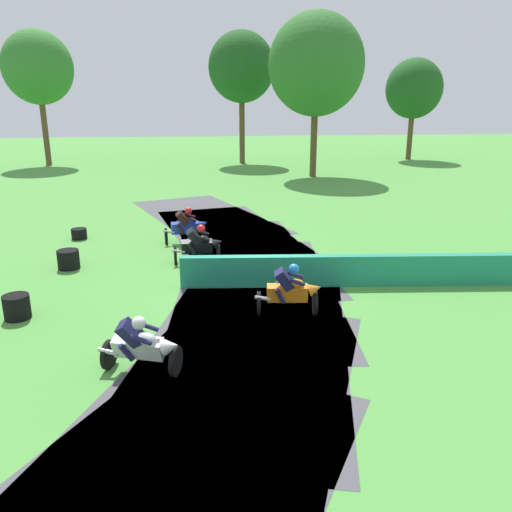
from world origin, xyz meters
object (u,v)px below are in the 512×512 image
tire_stack_mid_a (17,307)px  tire_stack_far (79,234)px  motorcycle_fourth_blue (187,226)px  motorcycle_chase_orange (290,291)px  motorcycle_lead_white (142,345)px  motorcycle_trailing_black (199,245)px  tire_stack_mid_b (68,259)px

tire_stack_mid_a → tire_stack_far: size_ratio=1.10×
motorcycle_fourth_blue → tire_stack_far: (-4.14, 1.07, -0.46)m
motorcycle_fourth_blue → motorcycle_chase_orange: bearing=-69.2°
motorcycle_lead_white → tire_stack_mid_a: bearing=137.4°
motorcycle_chase_orange → motorcycle_trailing_black: 4.97m
motorcycle_fourth_blue → tire_stack_mid_b: (-3.69, -2.58, -0.36)m
tire_stack_mid_b → motorcycle_fourth_blue: bearing=34.9°
tire_stack_far → tire_stack_mid_a: bearing=-89.2°
motorcycle_chase_orange → tire_stack_mid_a: 6.71m
motorcycle_trailing_black → tire_stack_mid_b: motorcycle_trailing_black is taller
motorcycle_trailing_black → motorcycle_fourth_blue: (-0.44, 2.52, 0.02)m
motorcycle_lead_white → tire_stack_mid_b: size_ratio=2.49×
motorcycle_chase_orange → motorcycle_fourth_blue: size_ratio=1.01×
motorcycle_trailing_black → motorcycle_fourth_blue: motorcycle_fourth_blue is taller
motorcycle_trailing_black → tire_stack_far: bearing=141.9°
tire_stack_mid_b → tire_stack_far: (-0.45, 3.64, -0.10)m
motorcycle_chase_orange → motorcycle_trailing_black: (-2.21, 4.45, -0.02)m
motorcycle_trailing_black → tire_stack_mid_a: 5.93m
motorcycle_lead_white → tire_stack_mid_b: bearing=113.5°
motorcycle_chase_orange → motorcycle_trailing_black: motorcycle_chase_orange is taller
motorcycle_lead_white → tire_stack_mid_a: (-3.33, 3.06, -0.33)m
motorcycle_lead_white → motorcycle_fourth_blue: motorcycle_fourth_blue is taller
motorcycle_trailing_black → tire_stack_mid_a: size_ratio=2.67×
motorcycle_lead_white → tire_stack_mid_a: size_ratio=2.67×
tire_stack_mid_a → motorcycle_trailing_black: bearing=41.1°
motorcycle_fourth_blue → tire_stack_far: bearing=165.6°
motorcycle_chase_orange → tire_stack_mid_b: 7.72m
tire_stack_far → motorcycle_lead_white: bearing=-71.9°
motorcycle_lead_white → motorcycle_chase_orange: 4.17m
motorcycle_trailing_black → motorcycle_fourth_blue: size_ratio=1.00×
motorcycle_fourth_blue → tire_stack_mid_b: bearing=-145.1°
tire_stack_mid_b → motorcycle_chase_orange: bearing=-34.8°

